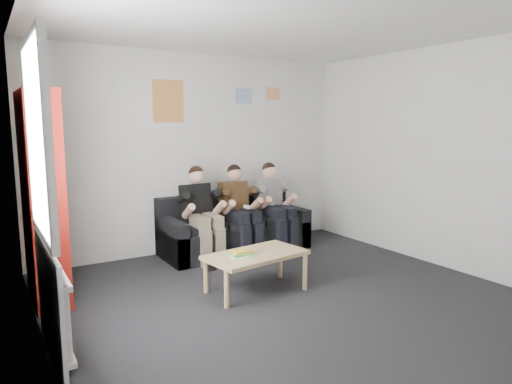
# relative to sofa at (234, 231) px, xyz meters

# --- Properties ---
(room_shell) EXTENTS (5.00, 5.00, 5.00)m
(room_shell) POSITION_rel_sofa_xyz_m (-0.37, -2.12, 1.07)
(room_shell) COLOR black
(room_shell) RESTS_ON ground
(sofa) EXTENTS (2.01, 0.82, 0.78)m
(sofa) POSITION_rel_sofa_xyz_m (0.00, 0.00, 0.00)
(sofa) COLOR black
(sofa) RESTS_ON ground
(bookshelf) EXTENTS (0.31, 0.93, 2.07)m
(bookshelf) POSITION_rel_sofa_xyz_m (-2.43, -0.56, 0.76)
(bookshelf) COLOR maroon
(bookshelf) RESTS_ON ground
(coffee_table) EXTENTS (1.04, 0.57, 0.42)m
(coffee_table) POSITION_rel_sofa_xyz_m (-0.55, -1.50, 0.09)
(coffee_table) COLOR #D5B27B
(coffee_table) RESTS_ON ground
(game_cases) EXTENTS (0.26, 0.23, 0.05)m
(game_cases) POSITION_rel_sofa_xyz_m (-0.74, -1.51, 0.16)
(game_cases) COLOR silver
(game_cases) RESTS_ON coffee_table
(person_left) EXTENTS (0.37, 0.79, 1.22)m
(person_left) POSITION_rel_sofa_xyz_m (-0.56, -0.19, 0.33)
(person_left) COLOR black
(person_left) RESTS_ON sofa
(person_middle) EXTENTS (0.37, 0.79, 1.21)m
(person_middle) POSITION_rel_sofa_xyz_m (0.00, -0.19, 0.32)
(person_middle) COLOR #4C3619
(person_middle) RESTS_ON sofa
(person_right) EXTENTS (0.37, 0.79, 1.21)m
(person_right) POSITION_rel_sofa_xyz_m (0.56, -0.19, 0.33)
(person_right) COLOR silver
(person_right) RESTS_ON sofa
(radiator) EXTENTS (0.10, 0.64, 0.60)m
(radiator) POSITION_rel_sofa_xyz_m (-2.52, -1.92, 0.07)
(radiator) COLOR silver
(radiator) RESTS_ON ground
(window) EXTENTS (0.05, 1.30, 2.36)m
(window) POSITION_rel_sofa_xyz_m (-2.59, -1.92, 0.75)
(window) COLOR white
(window) RESTS_ON room_shell
(poster_large) EXTENTS (0.42, 0.01, 0.55)m
(poster_large) POSITION_rel_sofa_xyz_m (-0.77, 0.37, 1.77)
(poster_large) COLOR #E1D44F
(poster_large) RESTS_ON room_shell
(poster_blue) EXTENTS (0.25, 0.01, 0.20)m
(poster_blue) POSITION_rel_sofa_xyz_m (0.38, 0.37, 1.87)
(poster_blue) COLOR #436BE4
(poster_blue) RESTS_ON room_shell
(poster_pink) EXTENTS (0.22, 0.01, 0.18)m
(poster_pink) POSITION_rel_sofa_xyz_m (0.88, 0.37, 1.92)
(poster_pink) COLOR #BA3A70
(poster_pink) RESTS_ON room_shell
(poster_sign) EXTENTS (0.20, 0.01, 0.14)m
(poster_sign) POSITION_rel_sofa_xyz_m (-1.37, 0.37, 1.97)
(poster_sign) COLOR silver
(poster_sign) RESTS_ON room_shell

